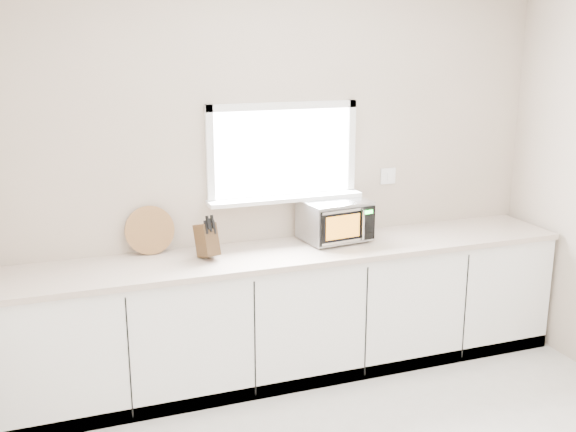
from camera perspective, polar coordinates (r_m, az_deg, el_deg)
name	(u,v)px	position (r m, az deg, el deg)	size (l,w,h in m)	color
back_wall	(282,178)	(4.80, -0.52, 3.24)	(4.00, 0.17, 2.70)	beige
cabinets	(296,314)	(4.81, 0.70, -8.27)	(3.92, 0.60, 0.88)	white
countertop	(297,252)	(4.64, 0.76, -3.08)	(3.92, 0.64, 0.04)	beige
microwave	(335,220)	(4.81, 4.02, -0.31)	(0.50, 0.41, 0.30)	black
knife_block	(207,239)	(4.45, -6.89, -1.97)	(0.15, 0.23, 0.30)	#49321A
cutting_board	(150,230)	(4.59, -11.62, -1.19)	(0.33, 0.33, 0.02)	olive
coffee_grinder	(314,230)	(4.76, 2.20, -1.21)	(0.11, 0.11, 0.19)	#AAADB2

